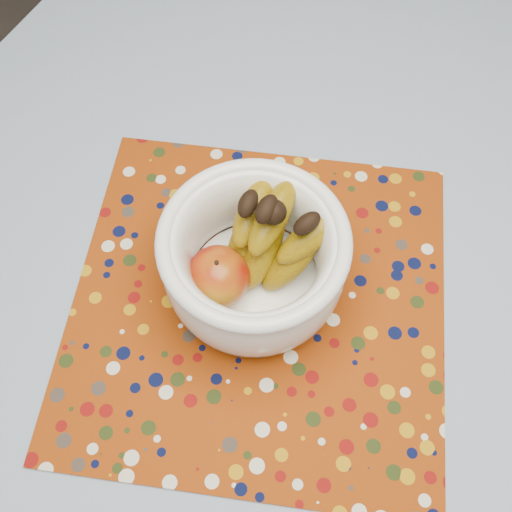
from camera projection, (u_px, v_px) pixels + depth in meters
name	position (u px, v px, depth m)	size (l,w,h in m)	color
table	(341.00, 322.00, 0.82)	(1.20, 1.20, 0.75)	brown
tablecloth	(349.00, 299.00, 0.74)	(1.32, 1.32, 0.01)	slate
placemat	(258.00, 303.00, 0.73)	(0.45, 0.45, 0.00)	#7C2C06
fruit_bowl	(259.00, 256.00, 0.68)	(0.22, 0.21, 0.16)	white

